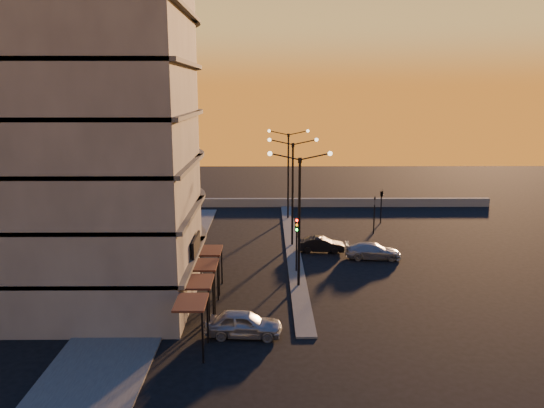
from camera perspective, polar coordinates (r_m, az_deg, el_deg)
The scene contains 14 objects.
ground at distance 37.61m, azimuth 2.87°, elevation -8.85°, with size 120.00×120.00×0.00m, color black.
sidewalk_west at distance 42.13m, azimuth -11.96°, elevation -6.69°, with size 5.00×40.00×0.12m, color #474745.
median at distance 47.05m, azimuth 2.18°, elevation -4.42°, with size 1.20×36.00×0.12m, color #474745.
parapet at distance 62.55m, azimuth 3.36°, elevation 0.16°, with size 44.00×0.50×1.00m, color slate.
building at distance 37.07m, azimuth -19.37°, elevation 9.06°, with size 14.35×17.08×25.00m.
streetlamp_near at distance 35.99m, azimuth 2.96°, elevation -0.51°, with size 4.32×0.32×9.51m.
streetlamp_mid at distance 45.78m, azimuth 2.23°, elevation 2.23°, with size 4.32×0.32×9.51m.
streetlamp_far at distance 55.65m, azimuth 1.76°, elevation 4.00°, with size 4.32×0.32×9.51m.
traffic_light_main at distance 39.43m, azimuth 2.68°, elevation -3.43°, with size 0.28×0.44×4.25m.
signal_east_a at distance 51.40m, azimuth 10.94°, elevation -1.05°, with size 0.13×0.16×3.60m.
signal_east_b at distance 55.29m, azimuth 11.71°, elevation 1.08°, with size 0.42×1.99×3.60m.
car_hatchback at distance 30.31m, azimuth -3.07°, elevation -12.72°, with size 1.73×4.30×1.47m, color #94959B.
car_sedan at distance 45.29m, azimuth 5.35°, elevation -4.37°, with size 1.35×3.87×1.28m, color black.
car_wagon at distance 44.09m, azimuth 10.81°, elevation -4.98°, with size 1.82×4.49×1.30m, color #95969C.
Camera 1 is at (-2.13, -35.05, 13.47)m, focal length 35.00 mm.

